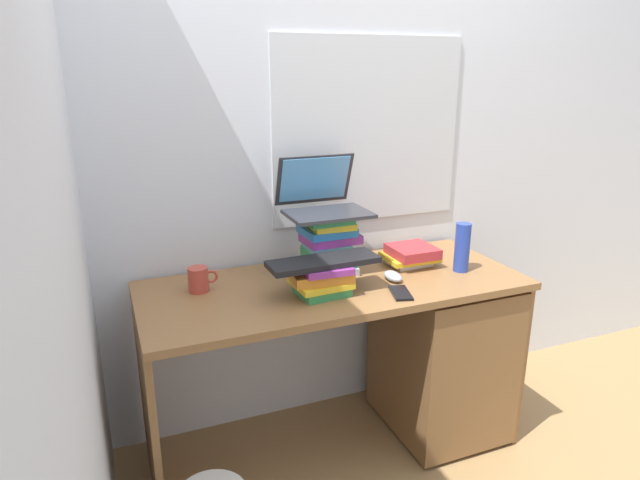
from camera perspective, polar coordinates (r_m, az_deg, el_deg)
The scene contains 13 objects.
ground_plane at distance 2.60m, azimuth 1.35°, elevation -20.37°, with size 6.00×6.00×0.00m, color #9E7A4C.
wall_back at distance 2.41m, azimuth -1.81°, elevation 10.45°, with size 6.00×0.06×2.60m.
wall_left at distance 1.91m, azimuth -25.01°, elevation 7.02°, with size 0.05×6.00×2.60m, color silver.
desk at distance 2.51m, azimuth 10.07°, elevation -10.70°, with size 1.52×0.63×0.77m.
book_stack_tall at distance 2.27m, azimuth 0.78°, elevation -0.58°, with size 0.26×0.20×0.25m.
book_stack_keyboard_riser at distance 2.09m, azimuth 0.16°, elevation -3.96°, with size 0.24×0.20×0.12m.
book_stack_side at distance 2.42m, azimuth 9.36°, elevation -1.53°, with size 0.23×0.20×0.08m.
laptop at distance 2.28m, azimuth 0.24°, elevation 4.26°, with size 0.33×0.31×0.23m.
keyboard at distance 2.06m, azimuth 0.36°, elevation -2.25°, with size 0.42×0.14×0.02m, color black.
computer_mouse at distance 2.24m, azimuth 7.52°, elevation -3.72°, with size 0.06×0.10×0.04m, color #A5A8AD.
mug at distance 2.16m, azimuth -12.38°, elevation -3.98°, with size 0.12×0.08×0.10m.
water_bottle at distance 2.37m, azimuth 14.43°, elevation -0.74°, with size 0.06×0.06×0.21m, color #263FA5.
cell_phone at distance 2.12m, azimuth 8.30°, elevation -5.42°, with size 0.07×0.14×0.01m, color black.
Camera 1 is at (-0.82, -1.88, 1.59)m, focal length 31.09 mm.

